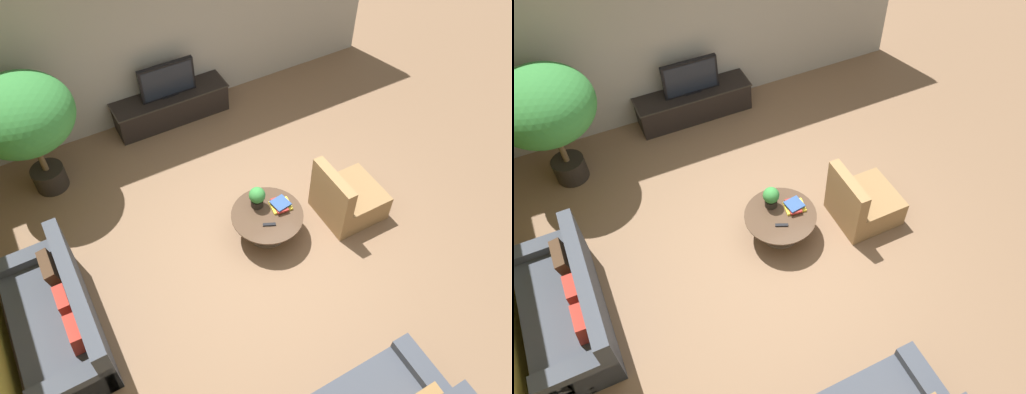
% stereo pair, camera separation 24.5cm
% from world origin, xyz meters
% --- Properties ---
extents(ground_plane, '(24.00, 24.00, 0.00)m').
position_xyz_m(ground_plane, '(0.00, 0.00, 0.00)').
color(ground_plane, brown).
extents(back_wall_stone, '(7.40, 0.12, 3.00)m').
position_xyz_m(back_wall_stone, '(0.00, 3.26, 1.50)').
color(back_wall_stone, '#A39E93').
rests_on(back_wall_stone, ground).
extents(media_console, '(1.84, 0.50, 0.48)m').
position_xyz_m(media_console, '(-0.07, 2.94, 0.25)').
color(media_console, black).
rests_on(media_console, ground).
extents(television, '(0.88, 0.13, 0.56)m').
position_xyz_m(television, '(-0.07, 2.94, 0.75)').
color(television, black).
rests_on(television, media_console).
extents(coffee_table, '(0.93, 0.93, 0.40)m').
position_xyz_m(coffee_table, '(0.09, 0.19, 0.28)').
color(coffee_table, '#756656').
rests_on(coffee_table, ground).
extents(couch_by_wall, '(0.84, 1.87, 0.84)m').
position_xyz_m(couch_by_wall, '(-2.61, 0.11, 0.29)').
color(couch_by_wall, '#3D424C').
rests_on(couch_by_wall, ground).
extents(armchair_wicker, '(0.80, 0.76, 0.86)m').
position_xyz_m(armchair_wicker, '(1.20, -0.02, 0.27)').
color(armchair_wicker, olive).
rests_on(armchair_wicker, ground).
extents(potted_palm_tall, '(1.32, 1.32, 1.80)m').
position_xyz_m(potted_palm_tall, '(-2.16, 2.42, 1.27)').
color(potted_palm_tall, black).
rests_on(potted_palm_tall, ground).
extents(potted_plant_tabletop, '(0.21, 0.21, 0.30)m').
position_xyz_m(potted_plant_tabletop, '(0.06, 0.38, 0.56)').
color(potted_plant_tabletop, black).
rests_on(potted_plant_tabletop, coffee_table).
extents(book_stack, '(0.29, 0.27, 0.08)m').
position_xyz_m(book_stack, '(0.30, 0.21, 0.44)').
color(book_stack, gold).
rests_on(book_stack, coffee_table).
extents(remote_black, '(0.16, 0.10, 0.02)m').
position_xyz_m(remote_black, '(0.03, 0.03, 0.41)').
color(remote_black, black).
rests_on(remote_black, coffee_table).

